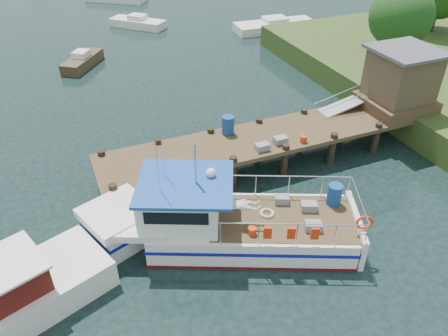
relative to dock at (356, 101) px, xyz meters
name	(u,v)px	position (x,y,z in m)	size (l,w,h in m)	color
ground_plane	(231,169)	(-6.51, -0.01, -2.24)	(160.00, 160.00, 0.00)	black
dock	(356,101)	(0.00, 0.00, 0.00)	(16.60, 3.00, 4.78)	#493723
lobster_boat	(217,222)	(-8.84, -4.05, -1.34)	(9.98, 6.27, 4.98)	silver
moored_rowboat	(83,61)	(-11.04, 15.67, -1.82)	(3.33, 3.90, 1.12)	#493723
moored_b	(138,23)	(-5.31, 23.26, -1.84)	(4.60, 4.62, 1.08)	silver
moored_c	(275,25)	(5.31, 17.90, -1.84)	(7.02, 2.77, 1.09)	silver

